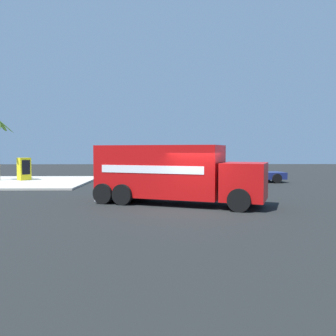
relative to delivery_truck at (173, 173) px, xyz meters
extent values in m
plane|color=black|center=(-1.52, -0.91, -1.49)|extent=(100.00, 100.00, 0.00)
cube|color=#B2ADA0|center=(11.16, 11.76, -1.42)|extent=(10.71, 10.71, 0.14)
cube|color=red|center=(0.25, 0.66, 0.11)|extent=(4.42, 6.53, 2.51)
cube|color=red|center=(-1.23, -3.21, -0.29)|extent=(2.92, 2.63, 1.70)
cube|color=black|center=(-1.54, -4.00, 0.05)|extent=(1.91, 0.80, 0.88)
cube|color=#B2B2B7|center=(1.31, 3.40, -1.30)|extent=(2.22, 1.01, 0.21)
cube|color=white|center=(1.38, 0.22, 0.24)|extent=(1.85, 4.77, 0.36)
cube|color=white|center=(-0.88, 1.09, 0.24)|extent=(1.85, 4.77, 0.36)
cylinder|color=black|center=(-0.06, -3.60, -0.99)|extent=(0.62, 1.03, 1.00)
cylinder|color=black|center=(-2.37, -2.71, -0.99)|extent=(0.62, 1.03, 1.00)
cylinder|color=black|center=(1.93, 1.55, -0.99)|extent=(0.62, 1.03, 1.00)
cylinder|color=black|center=(-0.39, 2.44, -0.99)|extent=(0.62, 1.03, 1.00)
cylinder|color=black|center=(2.30, 2.53, -0.99)|extent=(0.62, 1.03, 1.00)
cylinder|color=black|center=(-0.01, 3.42, -0.99)|extent=(0.62, 1.03, 1.00)
cube|color=navy|center=(11.20, -4.88, -0.96)|extent=(2.08, 1.67, 0.50)
cube|color=navy|center=(11.35, -6.48, -0.66)|extent=(2.09, 1.87, 1.10)
cube|color=black|center=(11.35, -6.48, -0.37)|extent=(1.91, 1.58, 0.48)
cube|color=navy|center=(11.51, -8.32, -0.94)|extent=(2.12, 2.17, 0.55)
cylinder|color=black|center=(10.22, -5.10, -1.11)|extent=(0.31, 0.78, 0.76)
cylinder|color=black|center=(12.22, -4.93, -1.11)|extent=(0.31, 0.78, 0.76)
cylinder|color=black|center=(10.52, -8.52, -1.11)|extent=(0.31, 0.78, 0.76)
cylinder|color=black|center=(12.52, -8.34, -1.11)|extent=(0.31, 0.78, 0.76)
cube|color=yellow|center=(12.18, 11.97, -0.43)|extent=(1.17, 1.17, 1.85)
cube|color=black|center=(11.91, 11.70, -0.28)|extent=(0.50, 0.50, 1.18)
ellipsoid|color=#386023|center=(12.70, 13.94, 3.20)|extent=(1.46, 0.48, 1.00)
ellipsoid|color=#386023|center=(12.20, 13.42, 3.10)|extent=(0.74, 1.33, 1.19)
camera|label=1|loc=(-17.22, 0.53, 1.14)|focal=37.90mm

